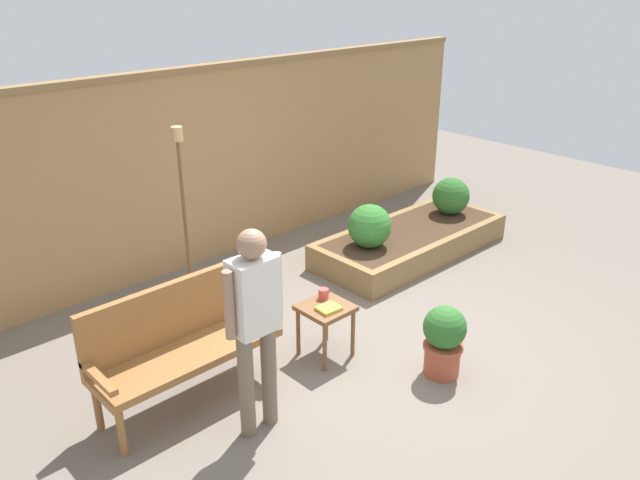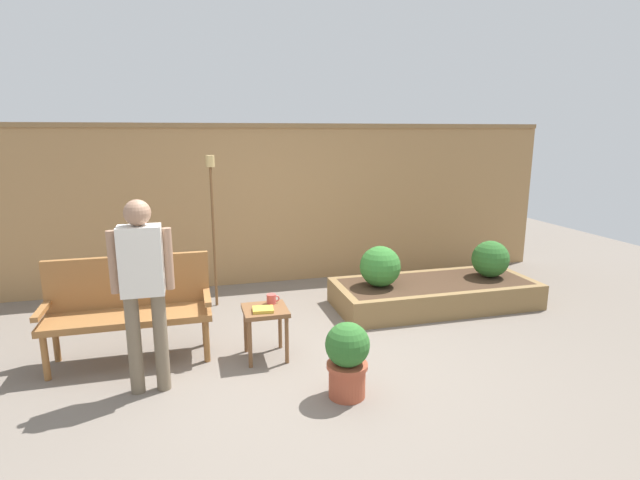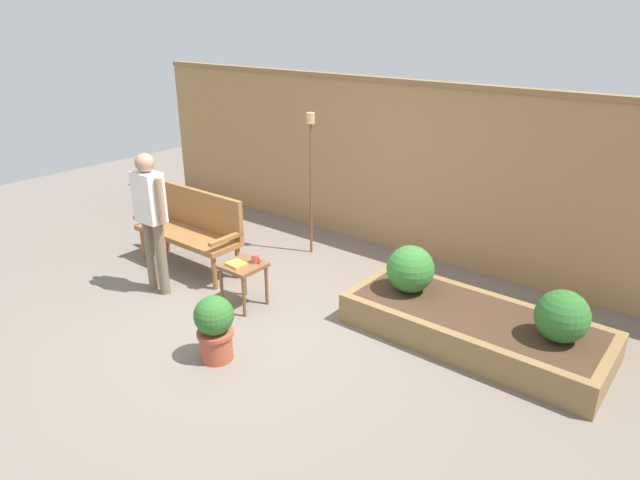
{
  "view_description": "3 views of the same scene",
  "coord_description": "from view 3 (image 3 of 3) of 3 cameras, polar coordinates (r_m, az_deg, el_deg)",
  "views": [
    {
      "loc": [
        -3.53,
        -3.11,
        3.09
      ],
      "look_at": [
        0.09,
        0.76,
        0.79
      ],
      "focal_mm": 35.53,
      "sensor_mm": 36.0,
      "label": 1
    },
    {
      "loc": [
        -0.95,
        -3.96,
        2.05
      ],
      "look_at": [
        0.38,
        0.98,
        0.92
      ],
      "focal_mm": 27.51,
      "sensor_mm": 36.0,
      "label": 2
    },
    {
      "loc": [
        3.53,
        -3.33,
        2.86
      ],
      "look_at": [
        0.41,
        0.59,
        0.82
      ],
      "focal_mm": 31.15,
      "sensor_mm": 36.0,
      "label": 3
    }
  ],
  "objects": [
    {
      "name": "fence_back",
      "position": [
        7.12,
        7.64,
        7.56
      ],
      "size": [
        8.4,
        0.14,
        2.16
      ],
      "color": "#A37A4C",
      "rests_on": "ground_plane"
    },
    {
      "name": "shrub_far_corner",
      "position": [
        5.1,
        23.62,
        -7.19
      ],
      "size": [
        0.45,
        0.45,
        0.45
      ],
      "color": "brown",
      "rests_on": "raised_planter_bed"
    },
    {
      "name": "tiki_torch",
      "position": [
        6.83,
        -0.95,
        8.21
      ],
      "size": [
        0.1,
        0.1,
        1.79
      ],
      "color": "brown",
      "rests_on": "ground_plane"
    },
    {
      "name": "person_by_bench",
      "position": [
        6.13,
        -17.0,
        2.83
      ],
      "size": [
        0.47,
        0.2,
        1.56
      ],
      "color": "#70604C",
      "rests_on": "ground_plane"
    },
    {
      "name": "ground_plane",
      "position": [
        5.63,
        -7.04,
        -8.58
      ],
      "size": [
        14.0,
        14.0,
        0.0
      ],
      "primitive_type": "plane",
      "color": "#70665B"
    },
    {
      "name": "side_table",
      "position": [
        5.81,
        -7.88,
        -3.2
      ],
      "size": [
        0.4,
        0.4,
        0.48
      ],
      "color": "brown",
      "rests_on": "ground_plane"
    },
    {
      "name": "shrub_near_bench",
      "position": [
        5.55,
        9.27,
        -2.96
      ],
      "size": [
        0.47,
        0.47,
        0.47
      ],
      "color": "brown",
      "rests_on": "raised_planter_bed"
    },
    {
      "name": "cup_on_table",
      "position": [
        5.77,
        -6.62,
        -1.91
      ],
      "size": [
        0.12,
        0.09,
        0.09
      ],
      "color": "#CC4C47",
      "rests_on": "side_table"
    },
    {
      "name": "book_on_table",
      "position": [
        5.74,
        -8.6,
        -2.46
      ],
      "size": [
        0.2,
        0.17,
        0.03
      ],
      "primitive_type": "cube",
      "rotation": [
        0.0,
        0.0,
        -0.09
      ],
      "color": "gold",
      "rests_on": "side_table"
    },
    {
      "name": "potted_boxwood",
      "position": [
        5.0,
        -10.77,
        -8.68
      ],
      "size": [
        0.35,
        0.35,
        0.61
      ],
      "color": "#A84C33",
      "rests_on": "ground_plane"
    },
    {
      "name": "raised_planter_bed",
      "position": [
        5.45,
        15.47,
        -8.58
      ],
      "size": [
        2.4,
        1.0,
        0.3
      ],
      "color": "olive",
      "rests_on": "ground_plane"
    },
    {
      "name": "garden_bench",
      "position": [
        6.79,
        -12.93,
        1.61
      ],
      "size": [
        1.44,
        0.48,
        0.94
      ],
      "color": "#936033",
      "rests_on": "ground_plane"
    }
  ]
}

